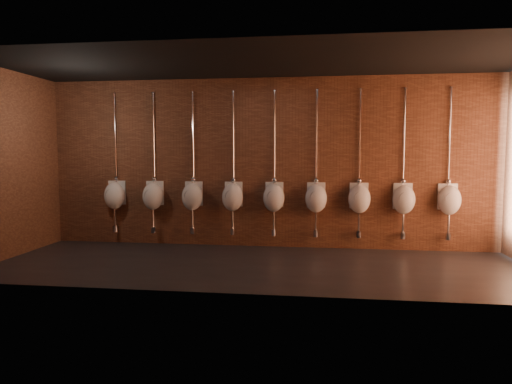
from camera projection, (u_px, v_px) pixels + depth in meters
The scene contains 11 objects.
ground at pixel (257, 265), 7.30m from camera, with size 8.50×8.50×0.00m, color black.
room_shell at pixel (257, 139), 7.13m from camera, with size 8.54×3.04×3.22m.
urinal_0 at pixel (115, 195), 8.95m from camera, with size 0.42×0.37×2.72m.
urinal_1 at pixel (153, 196), 8.85m from camera, with size 0.42×0.37×2.72m.
urinal_2 at pixel (192, 196), 8.74m from camera, with size 0.42×0.37×2.72m.
urinal_3 at pixel (233, 197), 8.64m from camera, with size 0.42×0.37×2.72m.
urinal_4 at pixel (274, 197), 8.54m from camera, with size 0.42×0.37×2.72m.
urinal_5 at pixel (316, 198), 8.44m from camera, with size 0.42×0.37×2.72m.
urinal_6 at pixel (359, 198), 8.33m from camera, with size 0.42×0.37×2.72m.
urinal_7 at pixel (404, 199), 8.23m from camera, with size 0.42×0.37×2.72m.
urinal_8 at pixel (449, 199), 8.13m from camera, with size 0.42×0.37×2.72m.
Camera 1 is at (0.93, -7.11, 1.80)m, focal length 32.00 mm.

